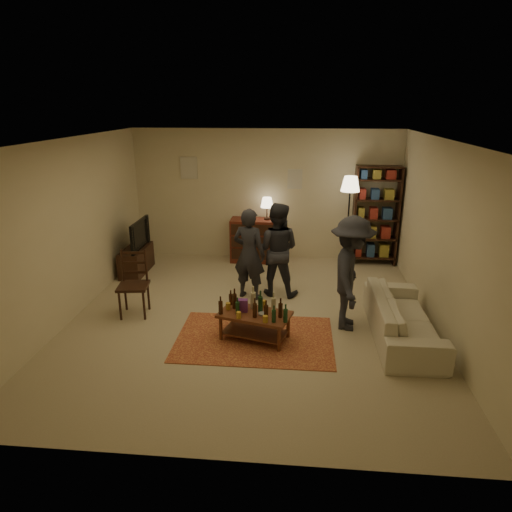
# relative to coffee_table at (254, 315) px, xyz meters

# --- Properties ---
(floor) EXTENTS (6.00, 6.00, 0.00)m
(floor) POSITION_rel_coffee_table_xyz_m (-0.12, 0.66, -0.37)
(floor) COLOR #C6B793
(floor) RESTS_ON ground
(room_shell) EXTENTS (6.00, 6.00, 6.00)m
(room_shell) POSITION_rel_coffee_table_xyz_m (-0.77, 3.64, 1.44)
(room_shell) COLOR beige
(room_shell) RESTS_ON ground
(rug) EXTENTS (2.20, 1.50, 0.01)m
(rug) POSITION_rel_coffee_table_xyz_m (0.00, -0.00, -0.37)
(rug) COLOR maroon
(rug) RESTS_ON ground
(coffee_table) EXTENTS (1.09, 0.78, 0.74)m
(coffee_table) POSITION_rel_coffee_table_xyz_m (0.00, 0.00, 0.00)
(coffee_table) COLOR brown
(coffee_table) RESTS_ON ground
(dining_chair) EXTENTS (0.51, 0.51, 1.04)m
(dining_chair) POSITION_rel_coffee_table_xyz_m (-1.96, 0.67, 0.18)
(dining_chair) COLOR black
(dining_chair) RESTS_ON ground
(tv_stand) EXTENTS (0.40, 1.00, 1.06)m
(tv_stand) POSITION_rel_coffee_table_xyz_m (-2.56, 2.46, 0.01)
(tv_stand) COLOR black
(tv_stand) RESTS_ON ground
(dresser) EXTENTS (1.00, 0.50, 1.36)m
(dresser) POSITION_rel_coffee_table_xyz_m (-0.31, 3.37, 0.10)
(dresser) COLOR maroon
(dresser) RESTS_ON ground
(bookshelf) EXTENTS (0.90, 0.34, 2.02)m
(bookshelf) POSITION_rel_coffee_table_xyz_m (2.13, 3.44, 0.66)
(bookshelf) COLOR black
(bookshelf) RESTS_ON ground
(floor_lamp) EXTENTS (0.36, 0.36, 1.87)m
(floor_lamp) POSITION_rel_coffee_table_xyz_m (1.54, 2.96, 1.23)
(floor_lamp) COLOR black
(floor_lamp) RESTS_ON ground
(sofa) EXTENTS (0.81, 2.08, 0.61)m
(sofa) POSITION_rel_coffee_table_xyz_m (2.08, 0.26, -0.07)
(sofa) COLOR beige
(sofa) RESTS_ON ground
(person_left) EXTENTS (0.66, 0.54, 1.56)m
(person_left) POSITION_rel_coffee_table_xyz_m (-0.23, 1.46, 0.41)
(person_left) COLOR #23232A
(person_left) RESTS_ON ground
(person_right) EXTENTS (0.87, 0.73, 1.62)m
(person_right) POSITION_rel_coffee_table_xyz_m (0.22, 1.65, 0.44)
(person_right) COLOR #282931
(person_right) RESTS_ON ground
(person_by_sofa) EXTENTS (0.75, 1.16, 1.69)m
(person_by_sofa) POSITION_rel_coffee_table_xyz_m (1.35, 0.51, 0.47)
(person_by_sofa) COLOR #26272E
(person_by_sofa) RESTS_ON ground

